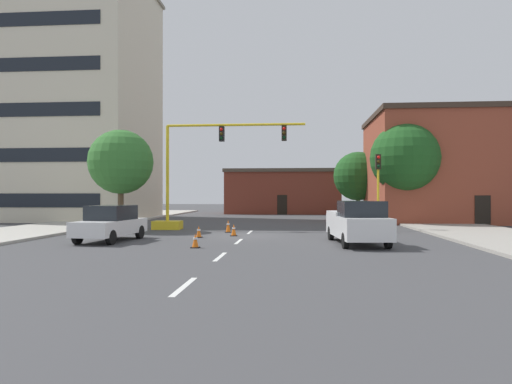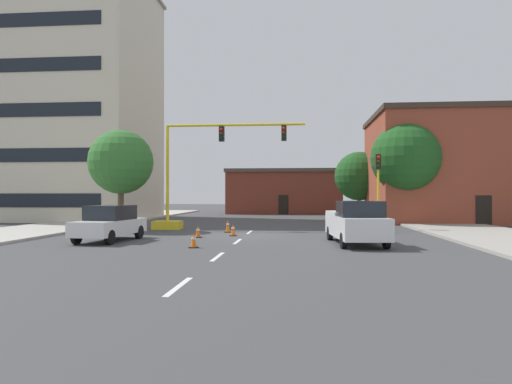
% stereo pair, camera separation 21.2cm
% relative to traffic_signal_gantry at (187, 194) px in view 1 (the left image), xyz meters
% --- Properties ---
extents(ground_plane, '(160.00, 160.00, 0.00)m').
position_rel_traffic_signal_gantry_xyz_m(ground_plane, '(4.28, -4.32, -2.29)').
color(ground_plane, '#424244').
extents(sidewalk_left, '(6.00, 56.00, 0.14)m').
position_rel_traffic_signal_gantry_xyz_m(sidewalk_left, '(-9.03, 3.68, -2.22)').
color(sidewalk_left, '#B2ADA3').
rests_on(sidewalk_left, ground_plane).
extents(sidewalk_right, '(6.00, 56.00, 0.14)m').
position_rel_traffic_signal_gantry_xyz_m(sidewalk_right, '(17.59, 3.68, -2.22)').
color(sidewalk_right, '#9E998E').
rests_on(sidewalk_right, ground_plane).
extents(lane_stripe_seg_0, '(0.16, 2.40, 0.01)m').
position_rel_traffic_signal_gantry_xyz_m(lane_stripe_seg_0, '(4.28, -18.32, -2.29)').
color(lane_stripe_seg_0, silver).
rests_on(lane_stripe_seg_0, ground_plane).
extents(lane_stripe_seg_1, '(0.16, 2.40, 0.01)m').
position_rel_traffic_signal_gantry_xyz_m(lane_stripe_seg_1, '(4.28, -12.82, -2.29)').
color(lane_stripe_seg_1, silver).
rests_on(lane_stripe_seg_1, ground_plane).
extents(lane_stripe_seg_2, '(0.16, 2.40, 0.01)m').
position_rel_traffic_signal_gantry_xyz_m(lane_stripe_seg_2, '(4.28, -7.32, -2.29)').
color(lane_stripe_seg_2, silver).
rests_on(lane_stripe_seg_2, ground_plane).
extents(lane_stripe_seg_3, '(0.16, 2.40, 0.01)m').
position_rel_traffic_signal_gantry_xyz_m(lane_stripe_seg_3, '(4.28, -1.82, -2.29)').
color(lane_stripe_seg_3, silver).
rests_on(lane_stripe_seg_3, ground_plane).
extents(building_tall_left, '(16.16, 12.59, 21.86)m').
position_rel_traffic_signal_gantry_xyz_m(building_tall_left, '(-14.65, 11.51, 8.65)').
color(building_tall_left, beige).
rests_on(building_tall_left, ground_plane).
extents(building_brick_center, '(13.47, 7.47, 5.20)m').
position_rel_traffic_signal_gantry_xyz_m(building_brick_center, '(5.50, 25.96, 0.32)').
color(building_brick_center, brown).
rests_on(building_brick_center, ground_plane).
extents(building_row_right, '(14.12, 11.26, 8.99)m').
position_rel_traffic_signal_gantry_xyz_m(building_row_right, '(20.48, 10.68, 2.21)').
color(building_row_right, brown).
rests_on(building_row_right, ground_plane).
extents(traffic_signal_gantry, '(9.83, 1.20, 6.83)m').
position_rel_traffic_signal_gantry_xyz_m(traffic_signal_gantry, '(0.00, 0.00, 0.00)').
color(traffic_signal_gantry, yellow).
rests_on(traffic_signal_gantry, ground_plane).
extents(traffic_light_pole_right, '(0.32, 0.47, 4.80)m').
position_rel_traffic_signal_gantry_xyz_m(traffic_light_pole_right, '(12.20, 0.11, 1.24)').
color(traffic_light_pole_right, yellow).
rests_on(traffic_light_pole_right, ground_plane).
extents(tree_right_mid, '(5.17, 5.17, 7.60)m').
position_rel_traffic_signal_gantry_xyz_m(tree_right_mid, '(15.17, 5.98, 2.71)').
color(tree_right_mid, brown).
rests_on(tree_right_mid, ground_plane).
extents(tree_right_far, '(4.72, 4.72, 6.39)m').
position_rel_traffic_signal_gantry_xyz_m(tree_right_far, '(13.03, 15.98, 1.73)').
color(tree_right_far, '#4C3823').
rests_on(tree_right_far, ground_plane).
extents(tree_left_near, '(4.03, 4.03, 6.34)m').
position_rel_traffic_signal_gantry_xyz_m(tree_left_near, '(-3.92, -1.33, 2.01)').
color(tree_left_near, brown).
rests_on(tree_left_near, ground_plane).
extents(pickup_truck_white, '(2.48, 5.56, 1.99)m').
position_rel_traffic_signal_gantry_xyz_m(pickup_truck_white, '(9.85, -8.03, -1.32)').
color(pickup_truck_white, white).
rests_on(pickup_truck_white, ground_plane).
extents(sedan_white_near_left, '(2.26, 4.65, 1.74)m').
position_rel_traffic_signal_gantry_xyz_m(sedan_white_near_left, '(-1.94, -7.73, -1.40)').
color(sedan_white_near_left, white).
rests_on(sedan_white_near_left, ground_plane).
extents(traffic_cone_roadside_a, '(0.36, 0.36, 0.63)m').
position_rel_traffic_signal_gantry_xyz_m(traffic_cone_roadside_a, '(1.94, -5.51, -1.98)').
color(traffic_cone_roadside_a, black).
rests_on(traffic_cone_roadside_a, ground_plane).
extents(traffic_cone_roadside_b, '(0.36, 0.36, 0.66)m').
position_rel_traffic_signal_gantry_xyz_m(traffic_cone_roadside_b, '(3.65, -4.42, -1.96)').
color(traffic_cone_roadside_b, black).
rests_on(traffic_cone_roadside_b, ground_plane).
extents(traffic_cone_roadside_c, '(0.36, 0.36, 0.78)m').
position_rel_traffic_signal_gantry_xyz_m(traffic_cone_roadside_c, '(3.00, -2.10, -1.91)').
color(traffic_cone_roadside_c, black).
rests_on(traffic_cone_roadside_c, ground_plane).
extents(traffic_cone_roadside_d, '(0.36, 0.36, 0.63)m').
position_rel_traffic_signal_gantry_xyz_m(traffic_cone_roadside_d, '(2.77, -10.14, -1.98)').
color(traffic_cone_roadside_d, black).
rests_on(traffic_cone_roadside_d, ground_plane).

